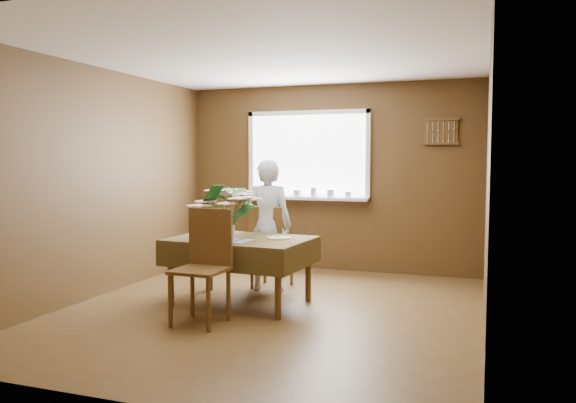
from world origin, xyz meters
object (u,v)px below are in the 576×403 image
(chair_far, at_px, (269,244))
(chair_near, at_px, (204,261))
(dining_table, at_px, (240,246))
(seated_woman, at_px, (268,225))
(flower_bouquet, at_px, (229,206))

(chair_far, height_order, chair_near, chair_near)
(dining_table, relative_size, seated_woman, 0.99)
(chair_far, distance_m, flower_bouquet, 1.05)
(seated_woman, relative_size, flower_bouquet, 2.45)
(seated_woman, distance_m, flower_bouquet, 0.89)
(dining_table, bearing_deg, chair_near, -89.29)
(dining_table, height_order, chair_far, chair_far)
(seated_woman, xyz_separation_m, flower_bouquet, (-0.09, -0.84, 0.28))
(chair_near, xyz_separation_m, flower_bouquet, (0.01, 0.51, 0.47))
(dining_table, distance_m, chair_near, 0.70)
(chair_near, height_order, seated_woman, seated_woman)
(chair_far, bearing_deg, seated_woman, 105.40)
(dining_table, height_order, flower_bouquet, flower_bouquet)
(dining_table, relative_size, flower_bouquet, 2.44)
(chair_far, relative_size, chair_near, 0.92)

